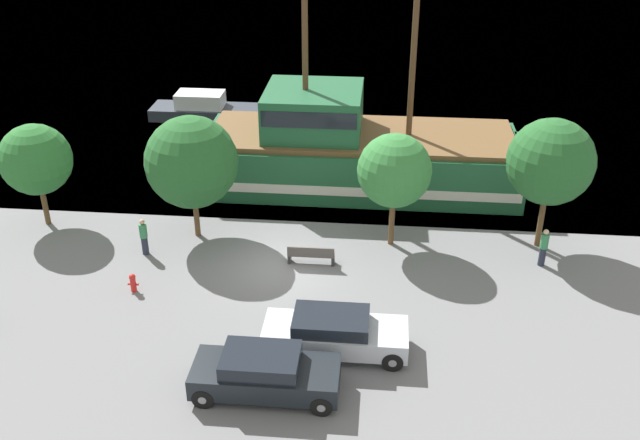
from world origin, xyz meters
TOP-DOWN VIEW (x-y plane):
  - ground_plane at (0.00, 0.00)m, footprint 160.00×160.00m
  - water_surface at (0.00, 44.00)m, footprint 80.00×80.00m
  - pirate_ship at (2.61, 8.28)m, footprint 16.71×5.62m
  - moored_boat_dockside at (-7.04, 17.03)m, footprint 7.22×2.20m
  - parked_car_curb_front at (0.56, -7.35)m, footprint 4.59×1.93m
  - parked_car_curb_mid at (2.56, -5.09)m, footprint 4.86×1.91m
  - fire_hydrant at (-5.40, -2.21)m, footprint 0.42×0.25m
  - bench_promenade_east at (1.20, 0.38)m, footprint 1.91×0.45m
  - pedestrian_walking_near at (-5.80, 0.57)m, footprint 0.32×0.32m
  - pedestrian_walking_far at (10.57, 1.20)m, footprint 0.32×0.32m
  - tree_row_east at (-11.04, 2.77)m, footprint 3.12×3.12m
  - tree_row_mideast at (-4.01, 2.35)m, footprint 3.92×3.92m
  - tree_row_midwest at (4.43, 2.40)m, footprint 3.07×3.07m
  - tree_row_west at (10.70, 2.84)m, footprint 3.55×3.55m

SIDE VIEW (x-z plane):
  - ground_plane at x=0.00m, z-range 0.00..0.00m
  - water_surface at x=0.00m, z-range 0.00..0.00m
  - fire_hydrant at x=-5.40m, z-range 0.03..0.79m
  - bench_promenade_east at x=1.20m, z-range 0.02..0.87m
  - moored_boat_dockside at x=-7.04m, z-range -0.22..1.41m
  - parked_car_curb_mid at x=2.56m, z-range 0.01..1.45m
  - parked_car_curb_front at x=0.56m, z-range 0.00..1.49m
  - pedestrian_walking_near at x=-5.80m, z-range 0.01..1.63m
  - pedestrian_walking_far at x=10.57m, z-range 0.01..1.66m
  - pirate_ship at x=2.61m, z-range -4.04..7.58m
  - tree_row_east at x=-11.04m, z-range 0.78..5.48m
  - tree_row_midwest at x=4.43m, z-range 0.94..5.91m
  - tree_row_mideast at x=-4.01m, z-range 0.76..6.21m
  - tree_row_west at x=10.70m, z-range 1.05..6.71m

